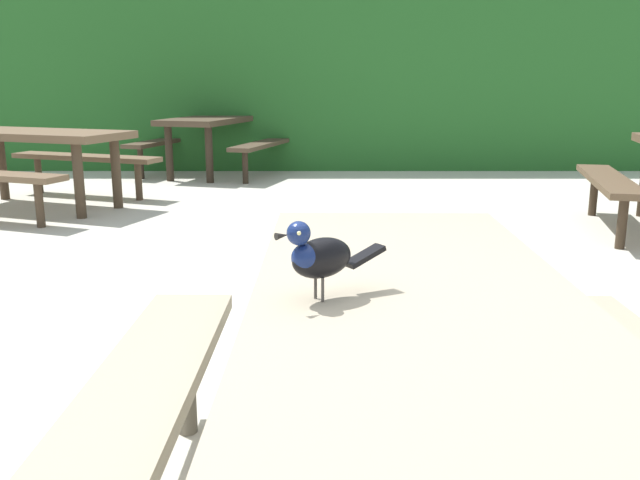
% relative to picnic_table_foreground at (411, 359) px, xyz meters
% --- Properties ---
extents(hedge_wall, '(28.00, 1.65, 2.22)m').
position_rel_picnic_table_foreground_xyz_m(hedge_wall, '(-0.16, 8.44, 0.55)').
color(hedge_wall, '#235B23').
rests_on(hedge_wall, ground).
extents(picnic_table_foreground, '(1.70, 1.81, 0.74)m').
position_rel_picnic_table_foreground_xyz_m(picnic_table_foreground, '(0.00, 0.00, 0.00)').
color(picnic_table_foreground, gray).
rests_on(picnic_table_foreground, ground).
extents(bird_grackle, '(0.25, 0.18, 0.18)m').
position_rel_picnic_table_foreground_xyz_m(bird_grackle, '(-0.23, -0.10, 0.29)').
color(bird_grackle, black).
rests_on(bird_grackle, picnic_table_foreground).
extents(picnic_table_mid_left, '(2.10, 2.12, 0.74)m').
position_rel_picnic_table_foreground_xyz_m(picnic_table_mid_left, '(-1.60, 7.30, 0.00)').
color(picnic_table_mid_left, '#473828').
rests_on(picnic_table_mid_left, ground).
extents(picnic_table_mid_right, '(2.19, 2.17, 0.74)m').
position_rel_picnic_table_foreground_xyz_m(picnic_table_mid_right, '(-2.93, 4.92, 0.00)').
color(picnic_table_mid_right, brown).
rests_on(picnic_table_mid_right, ground).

